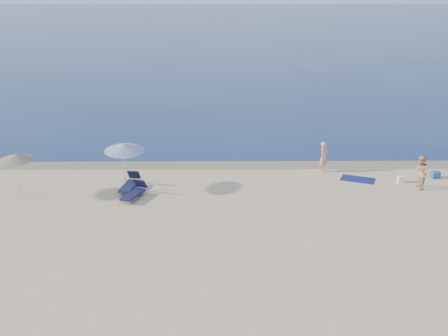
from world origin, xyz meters
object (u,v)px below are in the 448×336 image
Objects in this scene: person_left at (324,157)px; umbrella_near at (124,147)px; person_right at (421,173)px; blue_cooler at (435,175)px.

umbrella_near is (-10.26, -2.62, 1.37)m from person_left.
umbrella_near is (-14.59, 0.06, 1.34)m from person_right.
umbrella_near is (-15.98, -1.54, 2.03)m from blue_cooler.
umbrella_near is at bearing -87.19° from person_right.
person_right is 0.68× the size of umbrella_near.
person_left is 0.66× the size of umbrella_near.
person_right is (4.33, -2.68, 0.03)m from person_left.
person_right is 3.60× the size of blue_cooler.
person_left is 0.96× the size of person_right.
person_left is 3.45× the size of blue_cooler.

